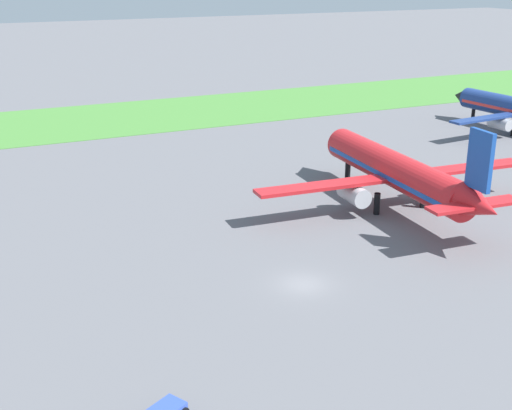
{
  "coord_description": "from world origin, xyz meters",
  "views": [
    {
      "loc": [
        -25.6,
        -45.21,
        25.54
      ],
      "look_at": [
        1.29,
        12.27,
        3.0
      ],
      "focal_mm": 47.43,
      "sensor_mm": 36.0,
      "label": 1
    }
  ],
  "objects": [
    {
      "name": "ground_plane",
      "position": [
        0.0,
        0.0,
        0.0
      ],
      "size": [
        600.0,
        600.0,
        0.0
      ],
      "primitive_type": "plane",
      "color": "slate"
    },
    {
      "name": "grass_taxiway_strip",
      "position": [
        0.0,
        71.92,
        0.04
      ],
      "size": [
        360.0,
        28.0,
        0.08
      ],
      "primitive_type": "cube",
      "color": "#478438",
      "rests_on": "ground_plane"
    },
    {
      "name": "airplane_midfield_jet",
      "position": [
        18.51,
        12.53,
        4.22
      ],
      "size": [
        33.14,
        32.53,
        11.71
      ],
      "rotation": [
        0.0,
        0.0,
        1.5
      ],
      "color": "red",
      "rests_on": "ground_plane"
    }
  ]
}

